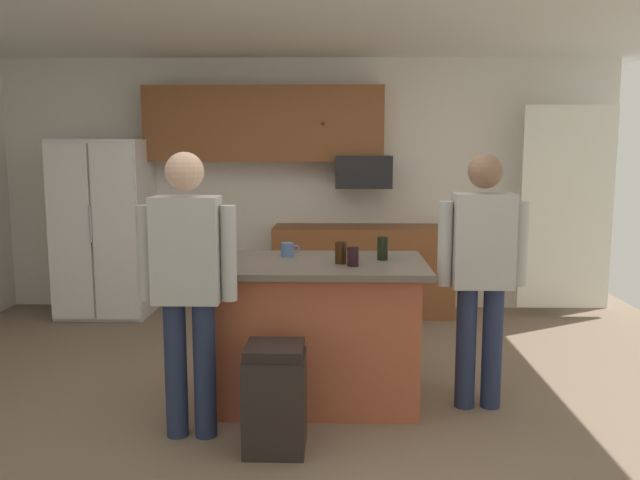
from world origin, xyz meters
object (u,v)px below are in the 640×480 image
Objects in this scene: glass_dark_ale at (341,253)px; person_host_foreground at (188,276)px; refrigerator at (105,228)px; person_guest_right at (482,264)px; mug_ceramic_white at (288,250)px; glass_stout_tall at (353,257)px; microwave_over_range at (363,172)px; glass_short_whisky at (383,248)px; kitchen_island at (319,331)px; trash_bin at (274,398)px.

person_host_foreground is at bearing -149.61° from glass_dark_ale.
person_host_foreground is (1.49, -2.82, 0.08)m from refrigerator.
person_host_foreground is 1.85m from person_guest_right.
mug_ceramic_white is 1.07× the size of glass_stout_tall.
person_host_foreground is at bearing 20.52° from person_guest_right.
person_guest_right is at bearing -74.65° from microwave_over_range.
glass_dark_ale is at bearing -151.78° from glass_short_whisky.
microwave_over_range is at bearing 91.23° from glass_short_whisky.
microwave_over_range is 3.18m from person_host_foreground.
refrigerator reaches higher than microwave_over_range.
microwave_over_range is 2.55m from glass_stout_tall.
person_host_foreground is (-1.11, -2.94, -0.49)m from microwave_over_range.
kitchen_island is at bearing 144.90° from glass_stout_tall.
glass_short_whisky is at bearing -88.77° from microwave_over_range.
mug_ceramic_white is at bearing 144.03° from glass_dark_ale.
trash_bin is (-0.60, -3.10, -1.15)m from microwave_over_range.
trash_bin is at bearing 32.13° from person_guest_right.
glass_dark_ale is (0.14, -0.07, 0.54)m from kitchen_island.
microwave_over_range is 2.57m from kitchen_island.
trash_bin is (-0.37, -0.68, -0.72)m from glass_dark_ale.
glass_short_whisky is 1.19× the size of mug_ceramic_white.
glass_stout_tall reaches higher than kitchen_island.
glass_short_whisky is (0.28, 0.15, 0.01)m from glass_dark_ale.
kitchen_island is 0.59m from glass_stout_tall.
refrigerator reaches higher than kitchen_island.
person_guest_right is (3.27, -2.33, 0.07)m from refrigerator.
glass_stout_tall is (-0.20, -0.24, -0.02)m from glass_short_whisky.
glass_short_whisky is at bearing -10.86° from person_guest_right.
glass_dark_ale is at bearing -8.01° from person_host_foreground.
mug_ceramic_white is (2.00, -2.04, 0.11)m from refrigerator.
person_host_foreground is 13.87× the size of glass_stout_tall.
kitchen_island is at bearing -42.02° from mug_ceramic_white.
glass_stout_tall is at bearing -49.33° from glass_dark_ale.
glass_dark_ale is at bearing -44.17° from refrigerator.
kitchen_island is 11.71× the size of glass_stout_tall.
person_guest_right is at bearing 4.06° from glass_stout_tall.
refrigerator reaches higher than trash_bin.
glass_dark_ale is 0.32m from glass_short_whisky.
trash_bin is at bearing -127.37° from glass_stout_tall.
person_guest_right reaches higher than kitchen_island.
glass_stout_tall is 1.02m from trash_bin.
microwave_over_range is at bearing 2.60° from refrigerator.
glass_stout_tall is (0.96, 0.43, 0.04)m from person_host_foreground.
kitchen_island is at bearing -168.87° from glass_short_whisky.
microwave_over_range is at bearing 78.96° from trash_bin.
mug_ceramic_white reaches higher than kitchen_island.
refrigerator reaches higher than glass_dark_ale.
mug_ceramic_white is (-0.22, 0.20, 0.52)m from kitchen_island.
glass_short_whisky is (-0.62, 0.18, 0.07)m from person_guest_right.
glass_stout_tall is (2.44, -2.39, 0.12)m from refrigerator.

